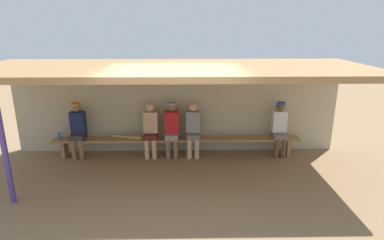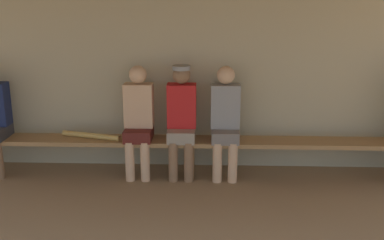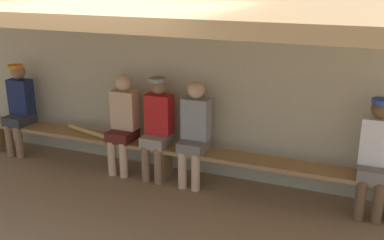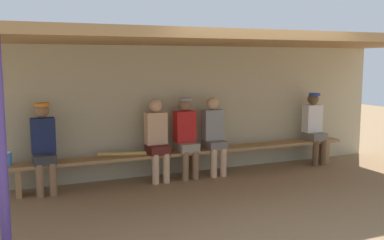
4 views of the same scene
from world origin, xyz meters
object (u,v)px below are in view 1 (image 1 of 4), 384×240
at_px(player_shirtless_tan, 78,128).
at_px(water_bottle_green, 59,135).
at_px(player_middle, 172,127).
at_px(player_in_white, 193,128).
at_px(support_post, 4,146).
at_px(bench, 176,141).
at_px(baseball_bat, 127,137).
at_px(player_in_red, 280,126).
at_px(player_leftmost, 151,128).

relative_size(player_shirtless_tan, water_bottle_green, 6.47).
height_order(player_middle, player_in_white, player_middle).
height_order(support_post, player_in_white, support_post).
xyz_separation_m(player_shirtless_tan, player_in_white, (2.78, -0.00, -0.02)).
bearing_deg(bench, support_post, -144.40).
height_order(support_post, player_middle, support_post).
height_order(player_in_white, baseball_bat, player_in_white).
xyz_separation_m(player_shirtless_tan, baseball_bat, (1.17, -0.00, -0.25)).
relative_size(bench, player_in_white, 4.49).
bearing_deg(player_shirtless_tan, water_bottle_green, 178.72).
relative_size(player_in_white, player_in_red, 0.99).
bearing_deg(player_in_white, water_bottle_green, 179.80).
relative_size(player_middle, baseball_bat, 1.78).
bearing_deg(bench, player_in_red, 0.08).
relative_size(player_leftmost, player_in_red, 0.99).
bearing_deg(water_bottle_green, player_leftmost, -0.29).
height_order(support_post, bench, support_post).
height_order(player_leftmost, water_bottle_green, player_leftmost).
bearing_deg(player_in_red, support_post, -158.89).
distance_m(player_in_white, water_bottle_green, 3.26).
distance_m(bench, baseball_bat, 1.21).
bearing_deg(player_in_white, support_post, -147.79).
height_order(player_leftmost, player_in_white, same).
distance_m(player_in_red, baseball_bat, 3.73).
bearing_deg(water_bottle_green, player_middle, -0.22).
relative_size(player_middle, player_shirtless_tan, 1.00).
bearing_deg(player_in_red, player_in_white, -179.99).
bearing_deg(player_leftmost, bench, -0.28).
distance_m(player_middle, baseball_bat, 1.12).
relative_size(bench, player_in_red, 4.46).
xyz_separation_m(support_post, water_bottle_green, (0.08, 2.11, -0.54)).
bearing_deg(player_middle, water_bottle_green, 179.78).
bearing_deg(player_in_red, player_shirtless_tan, 180.00).
distance_m(player_in_red, water_bottle_green, 5.37).
relative_size(support_post, player_middle, 1.64).
relative_size(player_shirtless_tan, player_in_red, 1.00).
distance_m(player_leftmost, baseball_bat, 0.63).
relative_size(bench, player_middle, 4.46).
bearing_deg(player_in_white, player_shirtless_tan, 179.99).
xyz_separation_m(player_in_white, water_bottle_green, (-3.25, 0.01, -0.17)).
relative_size(support_post, bench, 0.37).
distance_m(player_middle, player_in_red, 2.63).
bearing_deg(player_leftmost, player_shirtless_tan, 179.98).
xyz_separation_m(support_post, bench, (2.93, 2.10, -0.71)).
xyz_separation_m(player_middle, player_leftmost, (-0.51, -0.00, -0.02)).
bearing_deg(player_leftmost, player_middle, 0.05).
bearing_deg(support_post, player_in_white, 32.21).
bearing_deg(player_in_red, bench, -179.92).
relative_size(player_in_white, baseball_bat, 1.77).
distance_m(support_post, bench, 3.68).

